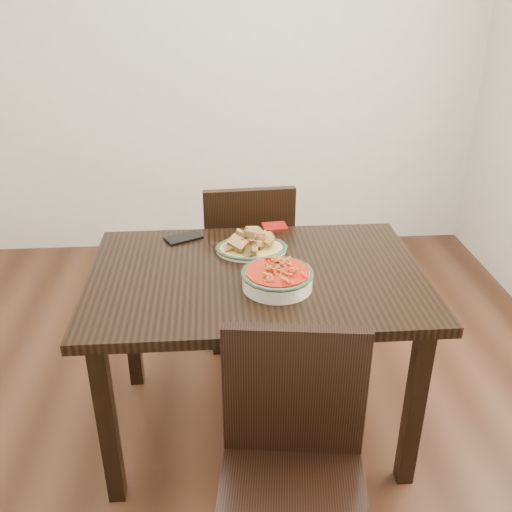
{
  "coord_description": "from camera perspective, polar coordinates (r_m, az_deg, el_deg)",
  "views": [
    {
      "loc": [
        -0.02,
        -1.99,
        1.77
      ],
      "look_at": [
        0.13,
        -0.09,
        0.81
      ],
      "focal_mm": 40.0,
      "sensor_mm": 36.0,
      "label": 1
    }
  ],
  "objects": [
    {
      "name": "noodle_bowl",
      "position": [
        2.03,
        2.15,
        -2.05
      ],
      "size": [
        0.26,
        0.26,
        0.08
      ],
      "color": "beige",
      "rests_on": "dining_table"
    },
    {
      "name": "chair_far",
      "position": [
        2.82,
        -0.9,
        -0.04
      ],
      "size": [
        0.45,
        0.45,
        0.89
      ],
      "rotation": [
        0.0,
        0.0,
        3.21
      ],
      "color": "black",
      "rests_on": "ground"
    },
    {
      "name": "floor",
      "position": [
        2.66,
        -2.97,
        -14.91
      ],
      "size": [
        3.5,
        3.5,
        0.0
      ],
      "primitive_type": "plane",
      "color": "#351C10",
      "rests_on": "ground"
    },
    {
      "name": "dining_table",
      "position": [
        2.19,
        0.04,
        -3.82
      ],
      "size": [
        1.26,
        0.84,
        0.75
      ],
      "color": "black",
      "rests_on": "ground"
    },
    {
      "name": "fish_plate",
      "position": [
        2.28,
        -0.47,
        1.5
      ],
      "size": [
        0.28,
        0.22,
        0.11
      ],
      "color": "beige",
      "rests_on": "dining_table"
    },
    {
      "name": "wall_back",
      "position": [
        3.77,
        -4.29,
        19.54
      ],
      "size": [
        3.5,
        0.1,
        2.6
      ],
      "primitive_type": "cube",
      "color": "beige",
      "rests_on": "ground"
    },
    {
      "name": "chair_near",
      "position": [
        1.75,
        3.69,
        -19.86
      ],
      "size": [
        0.47,
        0.47,
        0.89
      ],
      "rotation": [
        0.0,
        0.0,
        -0.13
      ],
      "color": "black",
      "rests_on": "ground"
    },
    {
      "name": "smartphone",
      "position": [
        2.42,
        -7.26,
        1.8
      ],
      "size": [
        0.17,
        0.14,
        0.01
      ],
      "primitive_type": "cube",
      "rotation": [
        0.0,
        0.0,
        0.48
      ],
      "color": "black",
      "rests_on": "dining_table"
    },
    {
      "name": "napkin",
      "position": [
        2.51,
        1.88,
        2.95
      ],
      "size": [
        0.11,
        0.1,
        0.01
      ],
      "primitive_type": "cube",
      "rotation": [
        0.0,
        0.0,
        0.1
      ],
      "color": "maroon",
      "rests_on": "dining_table"
    }
  ]
}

